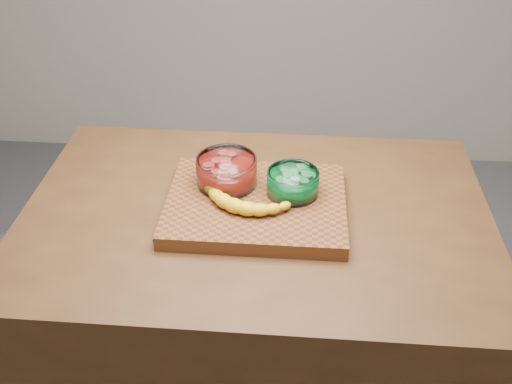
{
  "coord_description": "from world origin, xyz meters",
  "views": [
    {
      "loc": [
        0.09,
        -1.15,
        1.79
      ],
      "look_at": [
        0.0,
        0.0,
        0.96
      ],
      "focal_mm": 40.0,
      "sensor_mm": 36.0,
      "label": 1
    }
  ],
  "objects": [
    {
      "name": "bowl_red",
      "position": [
        -0.08,
        0.06,
        0.98
      ],
      "size": [
        0.16,
        0.16,
        0.07
      ],
      "color": "white",
      "rests_on": "cutting_board"
    },
    {
      "name": "bowl_green",
      "position": [
        0.09,
        0.03,
        0.97
      ],
      "size": [
        0.13,
        0.13,
        0.06
      ],
      "color": "white",
      "rests_on": "cutting_board"
    },
    {
      "name": "cutting_board",
      "position": [
        0.0,
        0.0,
        0.92
      ],
      "size": [
        0.45,
        0.35,
        0.04
      ],
      "primitive_type": "cube",
      "color": "brown",
      "rests_on": "counter"
    },
    {
      "name": "counter",
      "position": [
        0.0,
        0.0,
        0.45
      ],
      "size": [
        1.2,
        0.8,
        0.9
      ],
      "primitive_type": "cube",
      "color": "#4A2C16",
      "rests_on": "ground"
    },
    {
      "name": "banana",
      "position": [
        -0.02,
        -0.01,
        0.96
      ],
      "size": [
        0.26,
        0.17,
        0.04
      ],
      "primitive_type": null,
      "color": "yellow",
      "rests_on": "cutting_board"
    }
  ]
}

